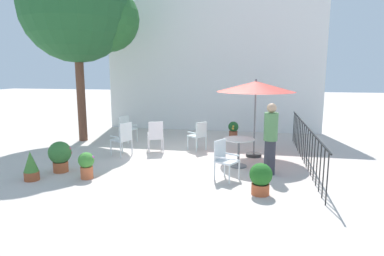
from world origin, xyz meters
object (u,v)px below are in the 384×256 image
cafe_table_0 (239,147)px  patio_chair_0 (126,127)px  standing_person (270,138)px  patio_chair_4 (199,134)px  potted_plant_3 (261,178)px  potted_plant_4 (31,166)px  potted_plant_0 (233,129)px  patio_umbrella_0 (256,87)px  potted_plant_1 (86,164)px  patio_chair_1 (224,157)px  shade_tree (78,6)px  potted_plant_2 (60,155)px  patio_chair_2 (156,135)px  patio_chair_3 (123,137)px

cafe_table_0 → patio_chair_0: patio_chair_0 is taller
standing_person → cafe_table_0: bearing=146.6°
patio_chair_4 → potted_plant_3: bearing=-61.4°
potted_plant_4 → potted_plant_0: bearing=53.5°
potted_plant_4 → cafe_table_0: bearing=23.5°
potted_plant_4 → patio_umbrella_0: bearing=32.1°
cafe_table_0 → potted_plant_4: cafe_table_0 is taller
potted_plant_1 → potted_plant_3: potted_plant_3 is taller
potted_plant_0 → cafe_table_0: bearing=-84.0°
patio_chair_0 → potted_plant_4: size_ratio=1.33×
potted_plant_1 → potted_plant_4: potted_plant_4 is taller
patio_chair_1 → cafe_table_0: bearing=75.6°
patio_umbrella_0 → potted_plant_3: 3.38m
shade_tree → patio_chair_4: 5.81m
patio_umbrella_0 → potted_plant_2: 5.39m
patio_chair_1 → potted_plant_3: 1.15m
patio_chair_1 → standing_person: standing_person is taller
standing_person → patio_chair_2: bearing=154.9°
potted_plant_3 → shade_tree: bearing=145.7°
patio_chair_0 → potted_plant_2: size_ratio=1.17×
potted_plant_0 → standing_person: (1.13, -4.11, 0.55)m
patio_chair_4 → shade_tree: bearing=169.9°
potted_plant_4 → standing_person: standing_person is taller
standing_person → patio_umbrella_0: bearing=103.2°
potted_plant_4 → patio_chair_1: bearing=12.1°
potted_plant_1 → potted_plant_4: size_ratio=0.92×
potted_plant_3 → potted_plant_4: (-5.03, -0.09, -0.02)m
patio_chair_0 → standing_person: standing_person is taller
cafe_table_0 → standing_person: 0.98m
patio_chair_4 → potted_plant_1: 3.71m
patio_chair_4 → potted_plant_0: 2.32m
cafe_table_0 → potted_plant_2: bearing=-163.3°
patio_umbrella_0 → patio_chair_0: patio_umbrella_0 is taller
potted_plant_2 → potted_plant_4: bearing=-112.4°
patio_chair_0 → potted_plant_0: (3.57, 1.30, -0.19)m
patio_chair_0 → potted_plant_0: bearing=20.0°
patio_chair_2 → cafe_table_0: bearing=-22.4°
patio_chair_0 → standing_person: size_ratio=0.52×
potted_plant_2 → potted_plant_3: 4.78m
patio_chair_4 → potted_plant_3: size_ratio=1.40×
cafe_table_0 → standing_person: standing_person is taller
cafe_table_0 → potted_plant_1: cafe_table_0 is taller
cafe_table_0 → potted_plant_3: 1.94m
potted_plant_3 → patio_chair_1: bearing=134.7°
potted_plant_4 → standing_person: (5.25, 1.46, 0.55)m
potted_plant_1 → potted_plant_3: (3.87, -0.25, 0.00)m
patio_chair_2 → potted_plant_1: size_ratio=1.55×
patio_chair_1 → potted_plant_4: size_ratio=1.34×
potted_plant_0 → potted_plant_2: bearing=-128.2°
patio_chair_2 → patio_chair_3: 0.97m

